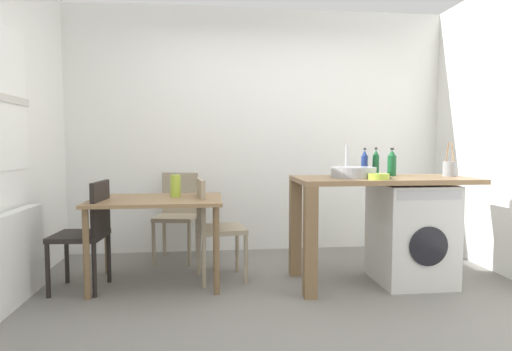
{
  "coord_description": "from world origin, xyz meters",
  "views": [
    {
      "loc": [
        -0.55,
        -2.99,
        1.2
      ],
      "look_at": [
        -0.18,
        0.45,
        0.94
      ],
      "focal_mm": 29.37,
      "sensor_mm": 36.0,
      "label": 1
    }
  ],
  "objects_px": {
    "chair_person_seat": "(88,229)",
    "chair_spare_by_wall": "(178,211)",
    "washing_machine": "(411,233)",
    "bottle_squat_brown": "(376,163)",
    "bottle_clear_small": "(392,163)",
    "bottle_tall_green": "(364,163)",
    "dining_table": "(157,210)",
    "utensil_crock": "(449,168)",
    "mixing_bowl": "(379,176)",
    "chair_opposite": "(213,223)",
    "vase": "(176,186)"
  },
  "relations": [
    {
      "from": "vase",
      "to": "dining_table",
      "type": "bearing_deg",
      "value": -146.31
    },
    {
      "from": "washing_machine",
      "to": "bottle_clear_small",
      "type": "xyz_separation_m",
      "value": [
        -0.12,
        0.15,
        0.6
      ]
    },
    {
      "from": "bottle_clear_small",
      "to": "utensil_crock",
      "type": "xyz_separation_m",
      "value": [
        0.49,
        -0.09,
        -0.04
      ]
    },
    {
      "from": "bottle_clear_small",
      "to": "vase",
      "type": "distance_m",
      "value": 1.93
    },
    {
      "from": "dining_table",
      "to": "chair_person_seat",
      "type": "height_order",
      "value": "chair_person_seat"
    },
    {
      "from": "chair_spare_by_wall",
      "to": "washing_machine",
      "type": "xyz_separation_m",
      "value": [
        2.07,
        -0.97,
        -0.08
      ]
    },
    {
      "from": "bottle_squat_brown",
      "to": "vase",
      "type": "bearing_deg",
      "value": 177.27
    },
    {
      "from": "chair_person_seat",
      "to": "chair_opposite",
      "type": "xyz_separation_m",
      "value": [
        1.02,
        0.15,
        0.0
      ]
    },
    {
      "from": "bottle_squat_brown",
      "to": "chair_person_seat",
      "type": "bearing_deg",
      "value": -177.25
    },
    {
      "from": "washing_machine",
      "to": "bottle_squat_brown",
      "type": "height_order",
      "value": "bottle_squat_brown"
    },
    {
      "from": "dining_table",
      "to": "chair_person_seat",
      "type": "distance_m",
      "value": 0.57
    },
    {
      "from": "chair_opposite",
      "to": "bottle_tall_green",
      "type": "distance_m",
      "value": 1.46
    },
    {
      "from": "bottle_tall_green",
      "to": "bottle_squat_brown",
      "type": "relative_size",
      "value": 0.99
    },
    {
      "from": "chair_spare_by_wall",
      "to": "vase",
      "type": "height_order",
      "value": "vase"
    },
    {
      "from": "washing_machine",
      "to": "bottle_clear_small",
      "type": "bearing_deg",
      "value": 129.65
    },
    {
      "from": "utensil_crock",
      "to": "chair_spare_by_wall",
      "type": "bearing_deg",
      "value": 159.34
    },
    {
      "from": "chair_spare_by_wall",
      "to": "washing_machine",
      "type": "height_order",
      "value": "chair_spare_by_wall"
    },
    {
      "from": "bottle_squat_brown",
      "to": "bottle_clear_small",
      "type": "distance_m",
      "value": 0.14
    },
    {
      "from": "chair_person_seat",
      "to": "bottle_clear_small",
      "type": "height_order",
      "value": "bottle_clear_small"
    },
    {
      "from": "chair_spare_by_wall",
      "to": "utensil_crock",
      "type": "xyz_separation_m",
      "value": [
        2.44,
        -0.92,
        0.48
      ]
    },
    {
      "from": "washing_machine",
      "to": "bottle_squat_brown",
      "type": "relative_size",
      "value": 3.4
    },
    {
      "from": "chair_opposite",
      "to": "utensil_crock",
      "type": "bearing_deg",
      "value": 76.84
    },
    {
      "from": "chair_person_seat",
      "to": "utensil_crock",
      "type": "xyz_separation_m",
      "value": [
        3.1,
        -0.04,
        0.48
      ]
    },
    {
      "from": "dining_table",
      "to": "utensil_crock",
      "type": "relative_size",
      "value": 3.67
    },
    {
      "from": "utensil_crock",
      "to": "vase",
      "type": "distance_m",
      "value": 2.42
    },
    {
      "from": "bottle_tall_green",
      "to": "bottle_clear_small",
      "type": "relative_size",
      "value": 1.0
    },
    {
      "from": "washing_machine",
      "to": "chair_opposite",
      "type": "bearing_deg",
      "value": 172.03
    },
    {
      "from": "washing_machine",
      "to": "mixing_bowl",
      "type": "relative_size",
      "value": 5.04
    },
    {
      "from": "chair_person_seat",
      "to": "mixing_bowl",
      "type": "relative_size",
      "value": 5.27
    },
    {
      "from": "bottle_tall_green",
      "to": "dining_table",
      "type": "bearing_deg",
      "value": -179.71
    },
    {
      "from": "chair_spare_by_wall",
      "to": "bottle_tall_green",
      "type": "xyz_separation_m",
      "value": [
        1.72,
        -0.76,
        0.52
      ]
    },
    {
      "from": "chair_opposite",
      "to": "washing_machine",
      "type": "distance_m",
      "value": 1.73
    },
    {
      "from": "chair_person_seat",
      "to": "utensil_crock",
      "type": "height_order",
      "value": "utensil_crock"
    },
    {
      "from": "mixing_bowl",
      "to": "chair_person_seat",
      "type": "bearing_deg",
      "value": 172.91
    },
    {
      "from": "bottle_squat_brown",
      "to": "bottle_clear_small",
      "type": "relative_size",
      "value": 1.01
    },
    {
      "from": "washing_machine",
      "to": "chair_spare_by_wall",
      "type": "bearing_deg",
      "value": 154.86
    },
    {
      "from": "bottle_tall_green",
      "to": "bottle_clear_small",
      "type": "xyz_separation_m",
      "value": [
        0.23,
        -0.06,
        0.0
      ]
    },
    {
      "from": "bottle_squat_brown",
      "to": "mixing_bowl",
      "type": "distance_m",
      "value": 0.44
    },
    {
      "from": "chair_person_seat",
      "to": "chair_spare_by_wall",
      "type": "bearing_deg",
      "value": -32.71
    },
    {
      "from": "vase",
      "to": "chair_person_seat",
      "type": "bearing_deg",
      "value": -163.55
    },
    {
      "from": "chair_spare_by_wall",
      "to": "bottle_squat_brown",
      "type": "distance_m",
      "value": 2.05
    },
    {
      "from": "chair_person_seat",
      "to": "utensil_crock",
      "type": "relative_size",
      "value": 3.0
    },
    {
      "from": "chair_opposite",
      "to": "bottle_tall_green",
      "type": "relative_size",
      "value": 3.61
    },
    {
      "from": "bottle_clear_small",
      "to": "mixing_bowl",
      "type": "height_order",
      "value": "bottle_clear_small"
    },
    {
      "from": "mixing_bowl",
      "to": "vase",
      "type": "height_order",
      "value": "mixing_bowl"
    },
    {
      "from": "bottle_tall_green",
      "to": "utensil_crock",
      "type": "xyz_separation_m",
      "value": [
        0.72,
        -0.16,
        -0.04
      ]
    },
    {
      "from": "dining_table",
      "to": "vase",
      "type": "relative_size",
      "value": 5.66
    },
    {
      "from": "chair_opposite",
      "to": "vase",
      "type": "xyz_separation_m",
      "value": [
        -0.33,
        0.06,
        0.33
      ]
    },
    {
      "from": "utensil_crock",
      "to": "bottle_tall_green",
      "type": "bearing_deg",
      "value": 167.67
    },
    {
      "from": "dining_table",
      "to": "mixing_bowl",
      "type": "height_order",
      "value": "mixing_bowl"
    }
  ]
}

